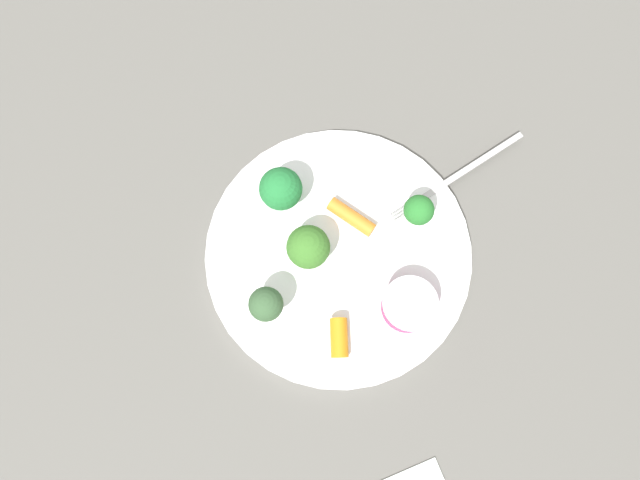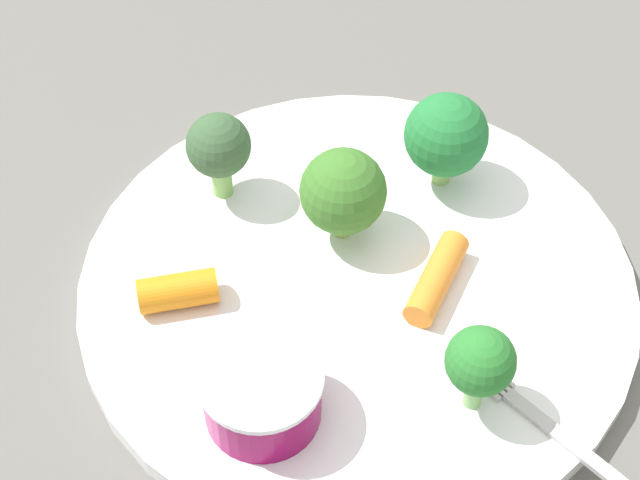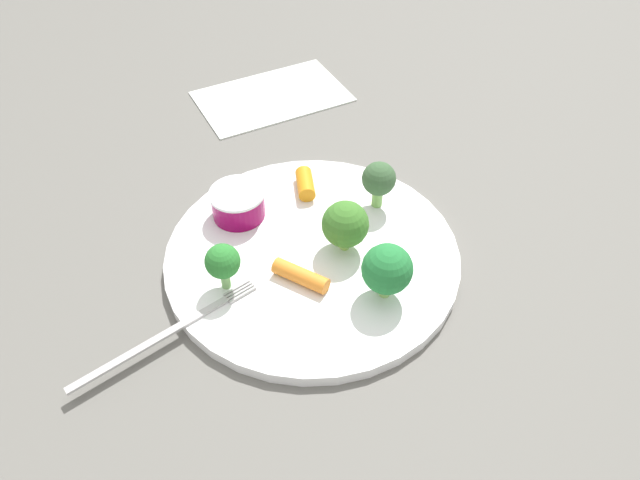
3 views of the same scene
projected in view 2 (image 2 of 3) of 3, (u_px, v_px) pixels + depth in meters
ground_plane at (357, 292)px, 0.51m from camera, size 2.40×2.40×0.00m
plate at (357, 284)px, 0.51m from camera, size 0.28×0.28×0.01m
sauce_cup at (262, 394)px, 0.44m from camera, size 0.06×0.06×0.03m
broccoli_floret_0 at (480, 362)px, 0.43m from camera, size 0.03×0.03×0.05m
broccoli_floret_1 at (446, 136)px, 0.52m from camera, size 0.05×0.05×0.06m
broccoli_floret_2 at (350, 191)px, 0.50m from camera, size 0.05×0.05×0.05m
broccoli_floret_3 at (219, 147)px, 0.52m from camera, size 0.03×0.03×0.05m
carrot_stick_0 at (178, 291)px, 0.48m from camera, size 0.02×0.04×0.02m
carrot_stick_1 at (437, 278)px, 0.49m from camera, size 0.05×0.05×0.02m
fork at (610, 475)px, 0.43m from camera, size 0.16×0.10×0.00m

